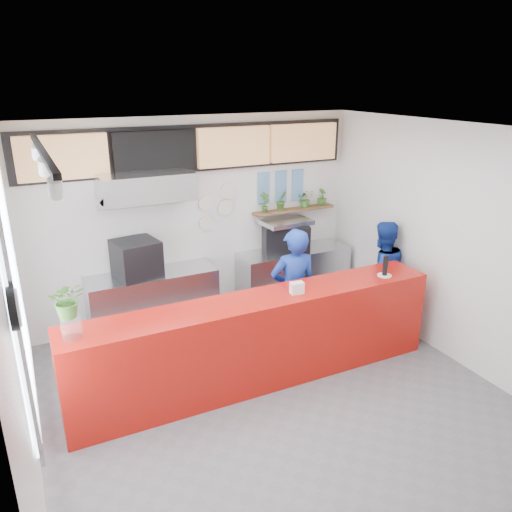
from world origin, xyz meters
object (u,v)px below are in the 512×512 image
object	(u,v)px
staff_right	(381,274)
pepper_mill	(385,266)
panini_oven	(136,258)
espresso_machine	(285,238)
staff_center	(293,292)
service_counter	(260,340)

from	to	relation	value
staff_right	pepper_mill	world-z (taller)	staff_right
pepper_mill	panini_oven	bearing A→B (deg)	145.20
espresso_machine	pepper_mill	distance (m)	1.93
espresso_machine	staff_center	xyz separation A→B (m)	(-0.62, -1.33, -0.27)
staff_center	staff_right	distance (m)	1.54
espresso_machine	pepper_mill	size ratio (longest dim) A/B	2.71
espresso_machine	pepper_mill	bearing A→B (deg)	-60.80
staff_right	pepper_mill	distance (m)	0.97
espresso_machine	staff_right	xyz separation A→B (m)	(0.92, -1.21, -0.33)
panini_oven	espresso_machine	world-z (taller)	panini_oven
panini_oven	staff_right	xyz separation A→B (m)	(3.25, -1.21, -0.36)
service_counter	pepper_mill	bearing A→B (deg)	-3.01
panini_oven	pepper_mill	xyz separation A→B (m)	(2.72, -1.89, 0.09)
staff_center	panini_oven	bearing A→B (deg)	-26.99
panini_oven	staff_center	distance (m)	2.19
espresso_machine	staff_center	bearing A→B (deg)	-97.32
pepper_mill	service_counter	bearing A→B (deg)	176.99
panini_oven	staff_center	world-z (taller)	staff_center
panini_oven	staff_center	size ratio (longest dim) A/B	0.33
service_counter	pepper_mill	distance (m)	1.87
espresso_machine	staff_right	world-z (taller)	staff_right
staff_right	service_counter	bearing A→B (deg)	22.67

